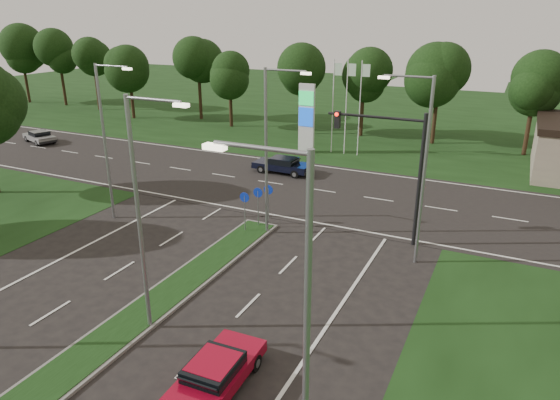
% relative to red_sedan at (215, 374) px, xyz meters
% --- Properties ---
extents(verge_far, '(160.00, 50.00, 0.02)m').
position_rel_red_sedan_xyz_m(verge_far, '(-4.97, 50.81, -0.62)').
color(verge_far, black).
rests_on(verge_far, ground).
extents(cross_road, '(160.00, 12.00, 0.02)m').
position_rel_red_sedan_xyz_m(cross_road, '(-4.97, 19.81, -0.62)').
color(cross_road, black).
rests_on(cross_road, ground).
extents(median_kerb, '(2.00, 26.00, 0.12)m').
position_rel_red_sedan_xyz_m(median_kerb, '(-4.97, -0.19, -0.56)').
color(median_kerb, slate).
rests_on(median_kerb, ground).
extents(streetlight_median_near, '(2.53, 0.22, 9.00)m').
position_rel_red_sedan_xyz_m(streetlight_median_near, '(-3.97, 1.81, 4.46)').
color(streetlight_median_near, gray).
rests_on(streetlight_median_near, ground).
extents(streetlight_median_far, '(2.53, 0.22, 9.00)m').
position_rel_red_sedan_xyz_m(streetlight_median_far, '(-3.97, 11.81, 4.46)').
color(streetlight_median_far, gray).
rests_on(streetlight_median_far, ground).
extents(streetlight_left_far, '(2.53, 0.22, 9.00)m').
position_rel_red_sedan_xyz_m(streetlight_left_far, '(-13.27, 9.81, 4.46)').
color(streetlight_left_far, gray).
rests_on(streetlight_left_far, ground).
extents(streetlight_right_far, '(2.53, 0.22, 9.00)m').
position_rel_red_sedan_xyz_m(streetlight_right_far, '(3.83, 11.81, 4.46)').
color(streetlight_right_far, gray).
rests_on(streetlight_right_far, ground).
extents(streetlight_right_near, '(2.53, 0.22, 9.00)m').
position_rel_red_sedan_xyz_m(streetlight_right_near, '(3.83, -2.19, 4.46)').
color(streetlight_right_near, gray).
rests_on(streetlight_right_near, ground).
extents(traffic_signal, '(5.10, 0.42, 7.00)m').
position_rel_red_sedan_xyz_m(traffic_signal, '(2.22, 13.81, 4.04)').
color(traffic_signal, black).
rests_on(traffic_signal, ground).
extents(median_signs, '(1.16, 1.76, 2.38)m').
position_rel_red_sedan_xyz_m(median_signs, '(-4.97, 12.21, 1.10)').
color(median_signs, gray).
rests_on(median_signs, ground).
extents(gas_pylon, '(5.80, 1.26, 8.00)m').
position_rel_red_sedan_xyz_m(gas_pylon, '(-8.76, 28.86, 2.58)').
color(gas_pylon, silver).
rests_on(gas_pylon, ground).
extents(treeline_far, '(6.00, 6.00, 9.90)m').
position_rel_red_sedan_xyz_m(treeline_far, '(-4.87, 35.74, 6.22)').
color(treeline_far, black).
rests_on(treeline_far, ground).
extents(red_sedan, '(1.84, 4.22, 1.15)m').
position_rel_red_sedan_xyz_m(red_sedan, '(0.00, 0.00, 0.00)').
color(red_sedan, maroon).
rests_on(red_sedan, ground).
extents(navy_sedan, '(4.50, 1.94, 1.23)m').
position_rel_red_sedan_xyz_m(navy_sedan, '(-8.20, 22.40, 0.04)').
color(navy_sedan, black).
rests_on(navy_sedan, ground).
extents(far_car_a, '(4.28, 2.87, 1.14)m').
position_rel_red_sedan_xyz_m(far_car_a, '(-33.26, 21.17, -0.01)').
color(far_car_a, gray).
rests_on(far_car_a, ground).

